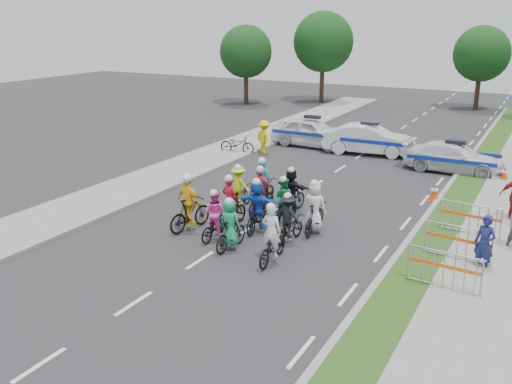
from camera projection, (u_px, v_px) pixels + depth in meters
The scene contains 32 objects.
ground at pixel (200, 260), 16.86m from camera, with size 90.00×90.00×0.00m, color #28282B.
curb_right at pixel (413, 234), 18.76m from camera, with size 0.20×60.00×0.12m, color gray.
grass_strip at pixel (435, 238), 18.44m from camera, with size 1.20×60.00×0.11m, color #234315.
sidewalk_right at pixel (495, 248), 17.63m from camera, with size 2.40×60.00×0.13m, color gray.
sidewalk_left at pixel (136, 186), 23.98m from camera, with size 3.00×60.00×0.13m, color gray.
rider_0 at pixel (272, 242), 16.60m from camera, with size 0.74×1.84×1.85m.
rider_1 at pixel (230, 229), 17.48m from camera, with size 0.74×1.64×1.71m.
rider_2 at pixel (216, 220), 18.33m from camera, with size 0.72×1.67×1.69m.
rider_3 at pixel (189, 209), 19.05m from camera, with size 1.05×1.94×1.98m.
rider_4 at pixel (288, 223), 18.05m from camera, with size 0.98×1.70×1.68m.
rider_5 at pixel (257, 209), 18.92m from camera, with size 1.52×1.81×1.88m.
rider_6 at pixel (230, 210), 19.39m from camera, with size 0.72×1.86×1.87m.
rider_7 at pixel (315, 212), 18.78m from camera, with size 0.81×1.80×1.86m.
rider_8 at pixel (284, 205), 19.80m from camera, with size 0.75×1.71×1.70m.
rider_9 at pixel (261, 196), 20.57m from camera, with size 0.95×1.79×1.85m.
rider_10 at pixel (239, 191), 21.25m from camera, with size 0.97×1.70×1.72m.
rider_11 at pixel (291, 193), 20.81m from camera, with size 1.44×1.71×1.74m.
rider_12 at pixel (263, 189), 21.68m from camera, with size 0.70×1.86×1.88m.
police_car_0 at pixel (312, 132), 31.39m from camera, with size 1.84×4.57×1.56m, color white.
police_car_1 at pixel (369, 139), 29.66m from camera, with size 1.63×4.67×1.54m, color white.
police_car_2 at pixel (454, 158), 26.28m from camera, with size 1.86×4.57×1.33m, color white.
spectator_0 at pixel (485, 243), 15.95m from camera, with size 0.60×0.40×1.66m, color navy.
marshal_hiviz at pixel (264, 137), 29.69m from camera, with size 1.14×0.65×1.76m, color yellow.
barrier_0 at pixel (443, 272), 14.82m from camera, with size 2.00×0.50×1.12m, color #A5A8AD, non-canonical shape.
barrier_1 at pixel (457, 244), 16.59m from camera, with size 2.00×0.50×1.12m, color #A5A8AD, non-canonical shape.
barrier_2 at pixel (470, 220), 18.54m from camera, with size 2.00×0.50×1.12m, color #A5A8AD, non-canonical shape.
cone_0 at pixel (434, 193), 22.18m from camera, with size 0.40×0.40×0.70m.
cone_1 at pixel (504, 174), 24.76m from camera, with size 0.40×0.40×0.70m.
parked_bike at pixel (237, 144), 29.82m from camera, with size 0.66×1.89×0.99m, color black.
tree_0 at pixel (246, 52), 45.51m from camera, with size 4.20×4.20×6.30m.
tree_3 at pixel (323, 42), 46.42m from camera, with size 4.90×4.90×7.35m.
tree_4 at pixel (482, 54), 42.91m from camera, with size 4.20×4.20×6.30m.
Camera 1 is at (8.78, -12.89, 6.92)m, focal length 40.00 mm.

